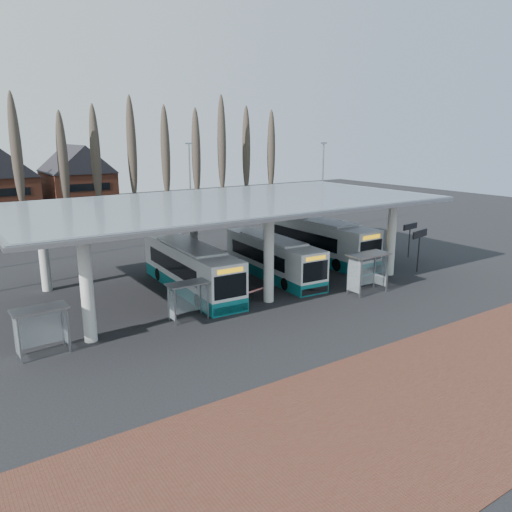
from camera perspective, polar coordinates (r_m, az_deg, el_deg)
ground at (r=32.29m, az=4.02°, el=-6.37°), size 140.00×140.00×0.00m
brick_strip at (r=24.78m, az=21.81°, el=-13.88°), size 70.00×10.00×0.03m
station_canopy at (r=37.34m, az=-3.41°, el=5.40°), size 32.00×16.00×6.34m
poplar_row at (r=59.90m, az=-15.94°, el=11.04°), size 45.10×1.10×14.50m
lamp_post_b at (r=55.94m, az=-7.53°, el=7.75°), size 0.80×0.16×10.17m
lamp_post_c at (r=58.78m, az=7.61°, el=8.03°), size 0.80×0.16×10.17m
bus_1 at (r=36.55m, az=-7.50°, el=-1.42°), size 3.21×12.32×3.39m
bus_2 at (r=39.80m, az=1.85°, el=-0.20°), size 3.22×11.55×3.17m
bus_3 at (r=45.62m, az=6.80°, el=1.82°), size 3.01×13.24×3.67m
shelter_0 at (r=28.02m, az=-23.45°, el=-6.74°), size 2.76×1.45×2.53m
shelter_1 at (r=30.78m, az=-7.89°, el=-4.13°), size 2.56×1.32×2.35m
shelter_2 at (r=36.36m, az=12.54°, el=-0.90°), size 3.11×1.56×2.89m
info_sign_0 at (r=42.78m, az=18.20°, el=2.07°), size 2.31×0.65×3.49m
info_sign_1 at (r=47.76m, az=17.20°, el=2.96°), size 2.12×0.40×3.16m
barrier at (r=33.71m, az=-0.03°, el=-4.00°), size 2.06×0.79×1.05m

